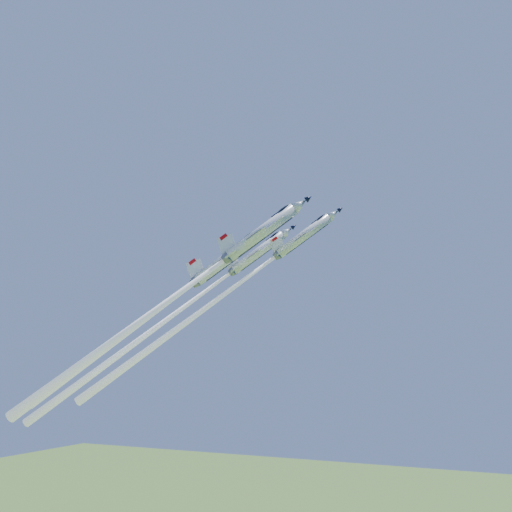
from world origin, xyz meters
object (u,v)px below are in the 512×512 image
at_px(jet_right, 168,301).
at_px(jet_slot, 159,309).
at_px(jet_left, 167,319).
at_px(jet_lead, 216,300).

relative_size(jet_right, jet_slot, 1.11).
height_order(jet_right, jet_slot, jet_right).
relative_size(jet_left, jet_right, 1.02).
bearing_deg(jet_lead, jet_right, -56.00).
distance_m(jet_lead, jet_slot, 11.14).
relative_size(jet_lead, jet_left, 0.89).
relative_size(jet_left, jet_slot, 1.13).
bearing_deg(jet_lead, jet_left, -132.32).
bearing_deg(jet_left, jet_lead, 47.68).
bearing_deg(jet_lead, jet_slot, -104.89).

